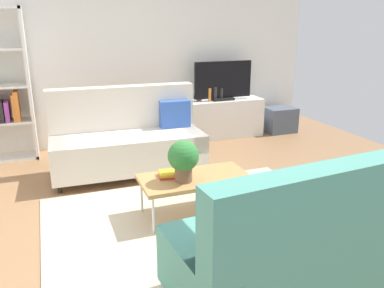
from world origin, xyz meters
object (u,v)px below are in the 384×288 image
at_px(potted_plant, 183,158).
at_px(bottle_0, 210,95).
at_px(couch_green, 305,240).
at_px(vase_0, 189,97).
at_px(couch_beige, 128,140).
at_px(table_book_0, 171,175).
at_px(storage_trunk, 280,120).
at_px(coffee_table, 195,179).
at_px(tv, 223,81).
at_px(bottle_1, 215,94).
at_px(tv_console, 222,118).
at_px(vase_1, 199,95).
at_px(bottle_2, 221,94).

height_order(potted_plant, bottle_0, bottle_0).
xyz_separation_m(couch_green, vase_0, (0.58, 3.98, 0.27)).
bearing_deg(couch_beige, table_book_0, 99.03).
bearing_deg(vase_0, storage_trunk, -5.10).
xyz_separation_m(coffee_table, tv, (1.45, 2.49, 0.56)).
bearing_deg(tv, potted_plant, -121.89).
bearing_deg(bottle_1, vase_0, 168.36).
distance_m(tv_console, vase_1, 0.58).
height_order(tv, vase_1, tv).
xyz_separation_m(tv_console, vase_0, (-0.58, 0.05, 0.40)).
relative_size(table_book_0, vase_0, 1.55).
distance_m(tv_console, table_book_0, 2.94).
distance_m(couch_green, vase_0, 4.03).
bearing_deg(coffee_table, vase_1, 67.58).
distance_m(table_book_0, bottle_1, 2.84).
height_order(couch_green, bottle_1, couch_green).
height_order(potted_plant, table_book_0, potted_plant).
relative_size(couch_beige, table_book_0, 8.03).
bearing_deg(storage_trunk, coffee_table, -136.56).
xyz_separation_m(couch_beige, bottle_1, (1.69, 1.05, 0.31)).
height_order(couch_green, coffee_table, couch_green).
relative_size(storage_trunk, potted_plant, 1.26).
bearing_deg(bottle_0, table_book_0, -120.86).
xyz_separation_m(couch_green, bottle_2, (1.12, 3.89, 0.30)).
bearing_deg(storage_trunk, tv_console, 174.81).
relative_size(coffee_table, storage_trunk, 2.12).
bearing_deg(bottle_1, vase_1, 159.97).
bearing_deg(bottle_1, couch_beige, -148.08).
bearing_deg(tv, couch_green, -106.48).
bearing_deg(storage_trunk, bottle_1, 177.24).
bearing_deg(tv, storage_trunk, -4.16).
relative_size(tv_console, potted_plant, 3.39).
bearing_deg(couch_beige, vase_1, -139.69).
xyz_separation_m(storage_trunk, vase_0, (-1.68, 0.15, 0.50)).
distance_m(couch_beige, coffee_table, 1.47).
relative_size(coffee_table, tv, 1.10).
bearing_deg(coffee_table, bottle_2, 60.25).
distance_m(tv, vase_0, 0.63).
xyz_separation_m(coffee_table, bottle_0, (1.20, 2.47, 0.35)).
xyz_separation_m(couch_green, tv, (1.16, 3.91, 0.51)).
relative_size(potted_plant, bottle_2, 1.99).
height_order(tv, table_book_0, tv).
distance_m(bottle_0, bottle_1, 0.10).
bearing_deg(couch_green, coffee_table, 96.57).
height_order(storage_trunk, vase_0, vase_0).
distance_m(couch_beige, couch_green, 2.92).
distance_m(vase_1, bottle_2, 0.37).
height_order(tv, bottle_2, tv).
height_order(vase_0, vase_1, vase_1).
height_order(vase_0, bottle_2, bottle_2).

